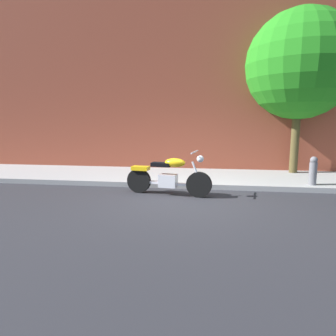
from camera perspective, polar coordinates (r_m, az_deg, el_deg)
The scene contains 6 objects.
ground_plane at distance 6.91m, azimuth 3.17°, elevation -6.37°, with size 60.00×60.00×0.00m, color #28282D.
sidewalk at distance 9.40m, azimuth 4.50°, elevation -1.78°, with size 24.64×2.71×0.14m, color #9E9E9E.
building_facade at distance 11.06m, azimuth 5.32°, elevation 20.58°, with size 24.64×0.50×8.09m, color brown.
motorcycle at distance 7.37m, azimuth -0.00°, elevation -1.73°, with size 2.18×0.77×1.12m.
street_tree at distance 10.67m, azimuth 24.10°, elevation 17.61°, with size 3.38×3.38×5.26m.
fire_hydrant at distance 8.79m, azimuth 26.14°, elevation -0.90°, with size 0.20×0.20×0.91m.
Camera 1 is at (0.54, -6.63, 1.84)m, focal length 31.63 mm.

